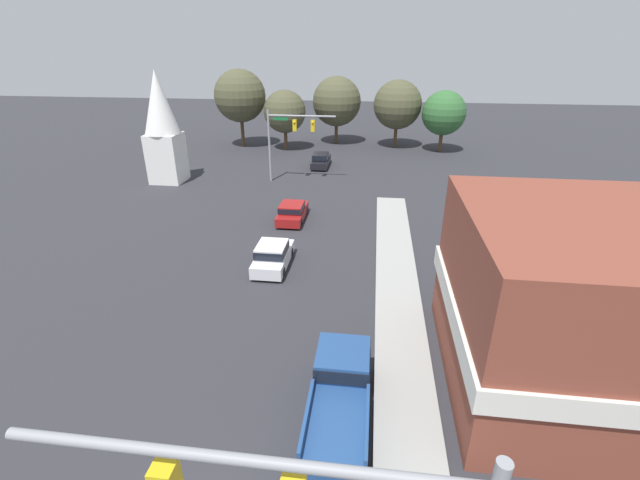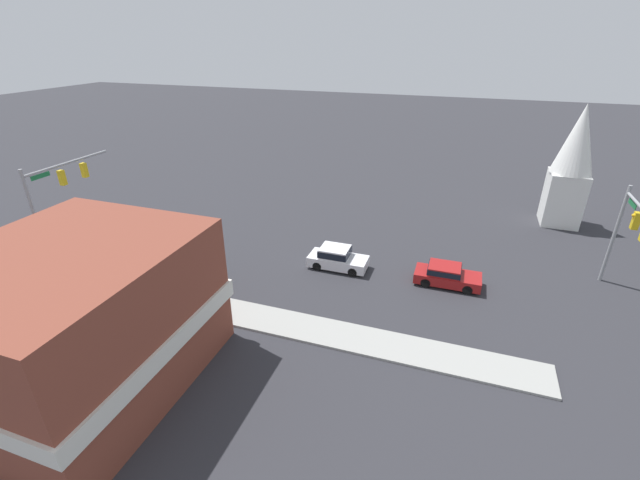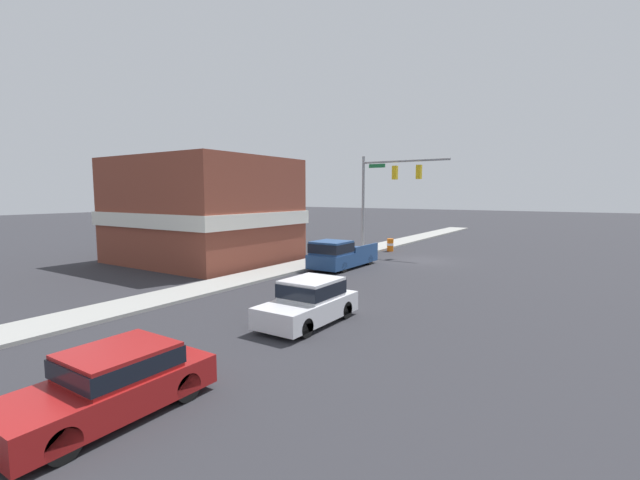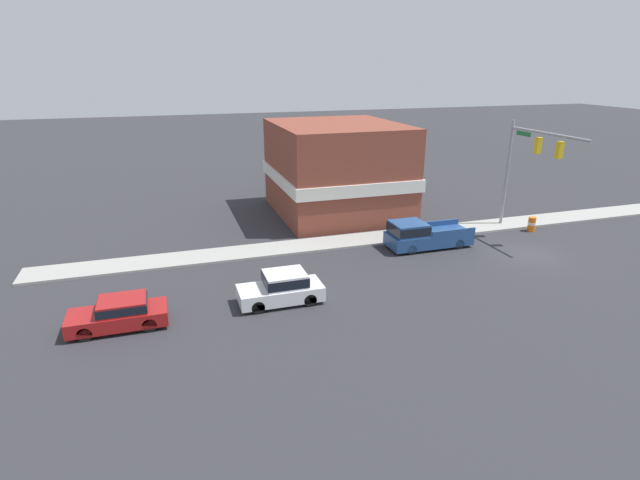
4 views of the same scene
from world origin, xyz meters
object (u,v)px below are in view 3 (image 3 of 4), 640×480
car_lead (309,301)px  pickup_truck_parked (340,254)px  car_second_ahead (112,381)px  construction_barrel (390,245)px

car_lead → pickup_truck_parked: pickup_truck_parked is taller
car_lead → pickup_truck_parked: (4.98, -10.53, 0.07)m
car_lead → car_second_ahead: bearing=91.7°
car_second_ahead → pickup_truck_parked: bearing=-74.0°
pickup_truck_parked → car_lead: bearing=115.3°
car_lead → pickup_truck_parked: bearing=-64.7°
car_second_ahead → construction_barrel: bearing=-77.9°
car_second_ahead → car_lead: bearing=-88.3°
car_second_ahead → construction_barrel: car_second_ahead is taller
car_second_ahead → construction_barrel: size_ratio=4.16×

